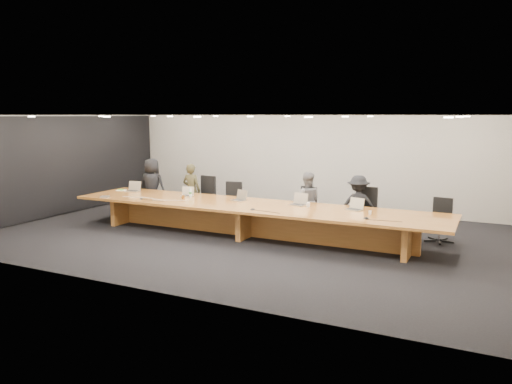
# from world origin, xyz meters

# --- Properties ---
(ground) EXTENTS (12.00, 12.00, 0.00)m
(ground) POSITION_xyz_m (0.00, 0.00, 0.00)
(ground) COLOR black
(ground) RESTS_ON ground
(back_wall) EXTENTS (12.00, 0.02, 2.80)m
(back_wall) POSITION_xyz_m (0.00, 4.00, 1.40)
(back_wall) COLOR silver
(back_wall) RESTS_ON ground
(left_wall_panel) EXTENTS (0.08, 7.84, 2.74)m
(left_wall_panel) POSITION_xyz_m (-5.94, 0.00, 1.37)
(left_wall_panel) COLOR black
(left_wall_panel) RESTS_ON ground
(conference_table) EXTENTS (9.00, 1.80, 0.75)m
(conference_table) POSITION_xyz_m (0.00, 0.00, 0.52)
(conference_table) COLOR brown
(conference_table) RESTS_ON ground
(chair_far_left) EXTENTS (0.60, 0.60, 1.15)m
(chair_far_left) POSITION_xyz_m (-3.98, 1.18, 0.57)
(chair_far_left) COLOR black
(chair_far_left) RESTS_ON ground
(chair_left) EXTENTS (0.68, 0.68, 1.17)m
(chair_left) POSITION_xyz_m (-2.07, 1.25, 0.59)
(chair_left) COLOR black
(chair_left) RESTS_ON ground
(chair_mid_left) EXTENTS (0.63, 0.63, 1.07)m
(chair_mid_left) POSITION_xyz_m (-1.15, 1.17, 0.54)
(chair_mid_left) COLOR black
(chair_mid_left) RESTS_ON ground
(chair_mid_right) EXTENTS (0.62, 0.62, 1.05)m
(chair_mid_right) POSITION_xyz_m (0.85, 1.31, 0.53)
(chair_mid_right) COLOR black
(chair_mid_right) RESTS_ON ground
(chair_right) EXTENTS (0.59, 0.59, 1.15)m
(chair_right) POSITION_xyz_m (2.37, 1.25, 0.57)
(chair_right) COLOR black
(chair_right) RESTS_ON ground
(chair_far_right) EXTENTS (0.57, 0.57, 1.00)m
(chair_far_right) POSITION_xyz_m (4.03, 1.32, 0.50)
(chair_far_right) COLOR black
(chair_far_right) RESTS_ON ground
(person_a) EXTENTS (0.86, 0.65, 1.60)m
(person_a) POSITION_xyz_m (-3.69, 1.14, 0.80)
(person_a) COLOR black
(person_a) RESTS_ON ground
(person_b) EXTENTS (0.55, 0.36, 1.49)m
(person_b) POSITION_xyz_m (-2.43, 1.24, 0.74)
(person_b) COLOR #312F1B
(person_b) RESTS_ON ground
(person_c) EXTENTS (0.84, 0.75, 1.43)m
(person_c) POSITION_xyz_m (0.96, 1.17, 0.72)
(person_c) COLOR slate
(person_c) RESTS_ON ground
(person_d) EXTENTS (1.02, 0.76, 1.41)m
(person_d) POSITION_xyz_m (2.20, 1.27, 0.70)
(person_d) COLOR black
(person_d) RESTS_ON ground
(laptop_a) EXTENTS (0.40, 0.32, 0.28)m
(laptop_a) POSITION_xyz_m (-3.76, 0.36, 0.89)
(laptop_a) COLOR #BBAB8F
(laptop_a) RESTS_ON conference_table
(laptop_b) EXTENTS (0.36, 0.30, 0.24)m
(laptop_b) POSITION_xyz_m (-1.99, 0.35, 0.87)
(laptop_b) COLOR #C6B597
(laptop_b) RESTS_ON conference_table
(laptop_c) EXTENTS (0.41, 0.35, 0.27)m
(laptop_c) POSITION_xyz_m (-0.49, 0.31, 0.88)
(laptop_c) COLOR tan
(laptop_c) RESTS_ON conference_table
(laptop_d) EXTENTS (0.41, 0.33, 0.29)m
(laptop_d) POSITION_xyz_m (1.03, 0.37, 0.89)
(laptop_d) COLOR tan
(laptop_d) RESTS_ON conference_table
(laptop_e) EXTENTS (0.40, 0.34, 0.27)m
(laptop_e) POSITION_xyz_m (2.34, 0.37, 0.89)
(laptop_e) COLOR #B7AB8C
(laptop_e) RESTS_ON conference_table
(water_bottle) EXTENTS (0.09, 0.09, 0.22)m
(water_bottle) POSITION_xyz_m (-1.82, 0.25, 0.86)
(water_bottle) COLOR silver
(water_bottle) RESTS_ON conference_table
(amber_mug) EXTENTS (0.10, 0.10, 0.10)m
(amber_mug) POSITION_xyz_m (-1.84, -0.04, 0.80)
(amber_mug) COLOR brown
(amber_mug) RESTS_ON conference_table
(paper_cup_near) EXTENTS (0.11, 0.11, 0.10)m
(paper_cup_near) POSITION_xyz_m (1.32, 0.27, 0.80)
(paper_cup_near) COLOR silver
(paper_cup_near) RESTS_ON conference_table
(paper_cup_far) EXTENTS (0.07, 0.07, 0.08)m
(paper_cup_far) POSITION_xyz_m (2.78, 0.03, 0.79)
(paper_cup_far) COLOR silver
(paper_cup_far) RESTS_ON conference_table
(notepad) EXTENTS (0.29, 0.26, 0.01)m
(notepad) POSITION_xyz_m (-4.15, 0.36, 0.76)
(notepad) COLOR white
(notepad) RESTS_ON conference_table
(lime_gadget) EXTENTS (0.15, 0.09, 0.02)m
(lime_gadget) POSITION_xyz_m (-4.14, 0.35, 0.78)
(lime_gadget) COLOR #54AD2E
(lime_gadget) RESTS_ON notepad
(av_box) EXTENTS (0.25, 0.22, 0.03)m
(av_box) POSITION_xyz_m (-3.74, -0.71, 0.77)
(av_box) COLOR #9E9FA3
(av_box) RESTS_ON conference_table
(mic_left) EXTENTS (0.13, 0.13, 0.03)m
(mic_left) POSITION_xyz_m (-2.76, -0.51, 0.76)
(mic_left) COLOR black
(mic_left) RESTS_ON conference_table
(mic_center) EXTENTS (0.14, 0.14, 0.03)m
(mic_center) POSITION_xyz_m (0.34, -0.57, 0.77)
(mic_center) COLOR black
(mic_center) RESTS_ON conference_table
(mic_right) EXTENTS (0.16, 0.16, 0.03)m
(mic_right) POSITION_xyz_m (2.81, -0.41, 0.77)
(mic_right) COLOR black
(mic_right) RESTS_ON conference_table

